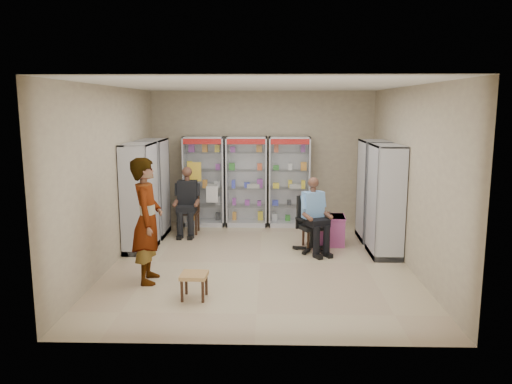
{
  "coord_description": "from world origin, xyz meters",
  "views": [
    {
      "loc": [
        0.16,
        -8.27,
        2.68
      ],
      "look_at": [
        -0.08,
        0.7,
        1.12
      ],
      "focal_mm": 35.0,
      "sensor_mm": 36.0,
      "label": 1
    }
  ],
  "objects_px": {
    "office_chair": "(312,224)",
    "seated_shopkeeper": "(312,217)",
    "cabinet_left_far": "(154,188)",
    "pink_trunk": "(329,230)",
    "cabinet_back_left": "(204,181)",
    "cabinet_back_mid": "(247,181)",
    "woven_stool_b": "(194,286)",
    "cabinet_back_right": "(289,182)",
    "standing_man": "(147,221)",
    "cabinet_right_far": "(373,191)",
    "cabinet_left_near": "(140,198)",
    "cabinet_right_near": "(385,201)",
    "wooden_chair": "(189,211)",
    "woven_stool_a": "(315,236)"
  },
  "relations": [
    {
      "from": "cabinet_back_right",
      "to": "cabinet_left_far",
      "type": "xyz_separation_m",
      "value": [
        -2.83,
        -0.93,
        0.0
      ]
    },
    {
      "from": "cabinet_left_near",
      "to": "standing_man",
      "type": "bearing_deg",
      "value": 18.08
    },
    {
      "from": "cabinet_back_mid",
      "to": "office_chair",
      "type": "xyz_separation_m",
      "value": [
        1.3,
        -1.99,
        -0.49
      ]
    },
    {
      "from": "woven_stool_b",
      "to": "standing_man",
      "type": "bearing_deg",
      "value": 139.59
    },
    {
      "from": "woven_stool_b",
      "to": "wooden_chair",
      "type": "bearing_deg",
      "value": 100.31
    },
    {
      "from": "office_chair",
      "to": "pink_trunk",
      "type": "bearing_deg",
      "value": 27.12
    },
    {
      "from": "office_chair",
      "to": "woven_stool_b",
      "type": "xyz_separation_m",
      "value": [
        -1.84,
        -2.38,
        -0.33
      ]
    },
    {
      "from": "cabinet_left_far",
      "to": "seated_shopkeeper",
      "type": "bearing_deg",
      "value": 70.82
    },
    {
      "from": "cabinet_right_near",
      "to": "woven_stool_a",
      "type": "relative_size",
      "value": 4.62
    },
    {
      "from": "cabinet_left_near",
      "to": "seated_shopkeeper",
      "type": "relative_size",
      "value": 1.53
    },
    {
      "from": "cabinet_left_near",
      "to": "wooden_chair",
      "type": "distance_m",
      "value": 1.56
    },
    {
      "from": "cabinet_back_mid",
      "to": "seated_shopkeeper",
      "type": "bearing_deg",
      "value": -57.45
    },
    {
      "from": "cabinet_left_far",
      "to": "woven_stool_a",
      "type": "height_order",
      "value": "cabinet_left_far"
    },
    {
      "from": "cabinet_back_mid",
      "to": "wooden_chair",
      "type": "distance_m",
      "value": 1.5
    },
    {
      "from": "seated_shopkeeper",
      "to": "cabinet_back_mid",
      "type": "bearing_deg",
      "value": 98.28
    },
    {
      "from": "cabinet_back_left",
      "to": "seated_shopkeeper",
      "type": "relative_size",
      "value": 1.53
    },
    {
      "from": "cabinet_left_far",
      "to": "office_chair",
      "type": "distance_m",
      "value": 3.39
    },
    {
      "from": "cabinet_back_mid",
      "to": "cabinet_right_far",
      "type": "height_order",
      "value": "same"
    },
    {
      "from": "cabinet_right_far",
      "to": "cabinet_left_near",
      "type": "bearing_deg",
      "value": 101.41
    },
    {
      "from": "cabinet_left_near",
      "to": "woven_stool_b",
      "type": "xyz_separation_m",
      "value": [
        1.34,
        -2.34,
        -0.82
      ]
    },
    {
      "from": "cabinet_back_left",
      "to": "cabinet_right_far",
      "type": "bearing_deg",
      "value": -17.75
    },
    {
      "from": "cabinet_back_mid",
      "to": "cabinet_left_near",
      "type": "height_order",
      "value": "same"
    },
    {
      "from": "office_chair",
      "to": "cabinet_back_right",
      "type": "bearing_deg",
      "value": 75.72
    },
    {
      "from": "woven_stool_b",
      "to": "office_chair",
      "type": "bearing_deg",
      "value": 52.34
    },
    {
      "from": "cabinet_right_near",
      "to": "cabinet_left_far",
      "type": "xyz_separation_m",
      "value": [
        -4.46,
        1.3,
        0.0
      ]
    },
    {
      "from": "cabinet_left_far",
      "to": "pink_trunk",
      "type": "bearing_deg",
      "value": 80.59
    },
    {
      "from": "cabinet_right_far",
      "to": "standing_man",
      "type": "xyz_separation_m",
      "value": [
        -3.92,
        -2.56,
        -0.04
      ]
    },
    {
      "from": "cabinet_right_near",
      "to": "pink_trunk",
      "type": "distance_m",
      "value": 1.36
    },
    {
      "from": "woven_stool_b",
      "to": "standing_man",
      "type": "height_order",
      "value": "standing_man"
    },
    {
      "from": "office_chair",
      "to": "seated_shopkeeper",
      "type": "relative_size",
      "value": 0.79
    },
    {
      "from": "cabinet_back_right",
      "to": "cabinet_right_far",
      "type": "xyz_separation_m",
      "value": [
        1.63,
        -1.13,
        0.0
      ]
    },
    {
      "from": "cabinet_left_far",
      "to": "cabinet_back_right",
      "type": "bearing_deg",
      "value": 108.19
    },
    {
      "from": "cabinet_left_far",
      "to": "standing_man",
      "type": "bearing_deg",
      "value": 11.1
    },
    {
      "from": "cabinet_back_left",
      "to": "woven_stool_b",
      "type": "xyz_separation_m",
      "value": [
        0.41,
        -4.37,
        -0.82
      ]
    },
    {
      "from": "cabinet_left_far",
      "to": "standing_man",
      "type": "height_order",
      "value": "cabinet_left_far"
    },
    {
      "from": "office_chair",
      "to": "woven_stool_a",
      "type": "xyz_separation_m",
      "value": [
        0.08,
        0.23,
        -0.3
      ]
    },
    {
      "from": "standing_man",
      "to": "office_chair",
      "type": "bearing_deg",
      "value": -62.62
    },
    {
      "from": "cabinet_back_left",
      "to": "wooden_chair",
      "type": "xyz_separation_m",
      "value": [
        -0.25,
        -0.73,
        -0.53
      ]
    },
    {
      "from": "wooden_chair",
      "to": "woven_stool_a",
      "type": "xyz_separation_m",
      "value": [
        2.58,
        -1.03,
        -0.25
      ]
    },
    {
      "from": "pink_trunk",
      "to": "standing_man",
      "type": "distance_m",
      "value": 3.77
    },
    {
      "from": "cabinet_back_right",
      "to": "standing_man",
      "type": "relative_size",
      "value": 1.04
    },
    {
      "from": "cabinet_back_left",
      "to": "cabinet_back_right",
      "type": "xyz_separation_m",
      "value": [
        1.9,
        0.0,
        0.0
      ]
    },
    {
      "from": "cabinet_right_far",
      "to": "standing_man",
      "type": "distance_m",
      "value": 4.68
    },
    {
      "from": "pink_trunk",
      "to": "cabinet_right_near",
      "type": "bearing_deg",
      "value": -38.11
    },
    {
      "from": "cabinet_right_far",
      "to": "pink_trunk",
      "type": "distance_m",
      "value": 1.22
    },
    {
      "from": "cabinet_back_right",
      "to": "cabinet_back_left",
      "type": "bearing_deg",
      "value": 180.0
    },
    {
      "from": "cabinet_back_mid",
      "to": "cabinet_back_right",
      "type": "xyz_separation_m",
      "value": [
        0.95,
        0.0,
        0.0
      ]
    },
    {
      "from": "cabinet_right_far",
      "to": "seated_shopkeeper",
      "type": "bearing_deg",
      "value": 125.3
    },
    {
      "from": "wooden_chair",
      "to": "seated_shopkeeper",
      "type": "bearing_deg",
      "value": -27.59
    },
    {
      "from": "cabinet_back_mid",
      "to": "standing_man",
      "type": "xyz_separation_m",
      "value": [
        -1.34,
        -3.69,
        -0.04
      ]
    }
  ]
}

